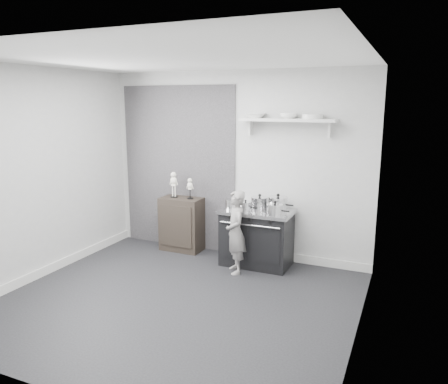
{
  "coord_description": "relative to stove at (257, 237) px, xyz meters",
  "views": [
    {
      "loc": [
        2.38,
        -4.07,
        2.26
      ],
      "look_at": [
        0.19,
        0.95,
        1.12
      ],
      "focal_mm": 35.0,
      "sensor_mm": 36.0,
      "label": 1
    }
  ],
  "objects": [
    {
      "name": "plate_stack",
      "position": [
        0.67,
        0.19,
        1.67
      ],
      "size": [
        0.27,
        0.27,
        0.06
      ],
      "primitive_type": "cylinder",
      "color": "silver",
      "rests_on": "wall_shelf"
    },
    {
      "name": "skeleton_full",
      "position": [
        -1.4,
        0.13,
        0.65
      ],
      "size": [
        0.13,
        0.08,
        0.45
      ],
      "primitive_type": null,
      "color": "white",
      "rests_on": "side_cabinet"
    },
    {
      "name": "ground",
      "position": [
        -0.46,
        -1.48,
        -0.4
      ],
      "size": [
        4.0,
        4.0,
        0.0
      ],
      "primitive_type": "plane",
      "color": "black",
      "rests_on": "ground"
    },
    {
      "name": "pot_front_center",
      "position": [
        -0.12,
        -0.13,
        0.46
      ],
      "size": [
        0.26,
        0.17,
        0.16
      ],
      "color": "silver",
      "rests_on": "stove"
    },
    {
      "name": "child",
      "position": [
        -0.16,
        -0.39,
        0.16
      ],
      "size": [
        0.45,
        0.49,
        1.12
      ],
      "primitive_type": "imported",
      "rotation": [
        0.0,
        0.0,
        -0.98
      ],
      "color": "gray",
      "rests_on": "ground"
    },
    {
      "name": "pot_back_left",
      "position": [
        -0.01,
        0.14,
        0.47
      ],
      "size": [
        0.33,
        0.25,
        0.2
      ],
      "color": "silver",
      "rests_on": "stove"
    },
    {
      "name": "bowl_large",
      "position": [
        -0.11,
        0.19,
        1.67
      ],
      "size": [
        0.28,
        0.28,
        0.07
      ],
      "primitive_type": "imported",
      "color": "white",
      "rests_on": "wall_shelf"
    },
    {
      "name": "pot_back_right",
      "position": [
        0.27,
        0.09,
        0.49
      ],
      "size": [
        0.35,
        0.27,
        0.24
      ],
      "color": "silver",
      "rests_on": "stove"
    },
    {
      "name": "bowl_small",
      "position": [
        0.35,
        0.19,
        1.68
      ],
      "size": [
        0.23,
        0.23,
        0.07
      ],
      "primitive_type": "imported",
      "color": "white",
      "rests_on": "wall_shelf"
    },
    {
      "name": "stove",
      "position": [
        0.0,
        0.0,
        0.0
      ],
      "size": [
        0.99,
        0.62,
        0.79
      ],
      "color": "black",
      "rests_on": "ground"
    },
    {
      "name": "pot_front_right",
      "position": [
        0.31,
        -0.18,
        0.47
      ],
      "size": [
        0.31,
        0.22,
        0.19
      ],
      "color": "silver",
      "rests_on": "stove"
    },
    {
      "name": "wall_shelf",
      "position": [
        0.34,
        0.2,
        1.61
      ],
      "size": [
        1.3,
        0.26,
        0.24
      ],
      "color": "silver",
      "rests_on": "room_shell"
    },
    {
      "name": "skeleton_torso",
      "position": [
        -1.12,
        0.13,
        0.6
      ],
      "size": [
        0.1,
        0.06,
        0.36
      ],
      "primitive_type": null,
      "color": "white",
      "rests_on": "side_cabinet"
    },
    {
      "name": "side_cabinet",
      "position": [
        -1.27,
        0.13,
        0.01
      ],
      "size": [
        0.63,
        0.37,
        0.82
      ],
      "primitive_type": "cube",
      "color": "black",
      "rests_on": "ground"
    },
    {
      "name": "pot_front_left",
      "position": [
        -0.32,
        -0.12,
        0.47
      ],
      "size": [
        0.28,
        0.19,
        0.18
      ],
      "color": "silver",
      "rests_on": "stove"
    },
    {
      "name": "room_shell",
      "position": [
        -0.55,
        -1.33,
        1.24
      ],
      "size": [
        4.02,
        3.62,
        2.71
      ],
      "color": "beige",
      "rests_on": "ground"
    }
  ]
}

